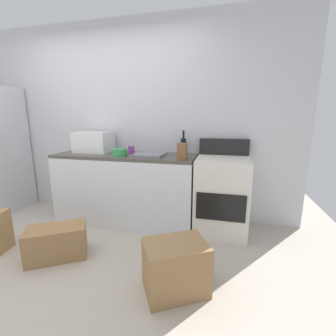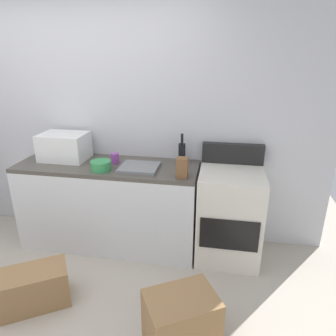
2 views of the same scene
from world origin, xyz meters
The scene contains 12 objects.
ground_plane centered at (0.00, 0.00, 0.00)m, with size 6.00×6.00×0.00m, color #B2A899.
wall_back centered at (0.00, 1.55, 1.30)m, with size 5.00×0.10×2.60m, color silver.
kitchen_counter centered at (0.30, 1.20, 0.45)m, with size 1.80×0.60×0.90m.
stove_oven centered at (1.52, 1.21, 0.47)m, with size 0.60×0.61×1.10m.
microwave centered at (-0.18, 1.28, 1.04)m, with size 0.46×0.34×0.27m, color white.
sink_basin centered at (0.65, 1.14, 0.92)m, with size 0.36×0.32×0.03m, color slate.
wine_bottle centered at (1.02, 1.37, 1.01)m, with size 0.07×0.07×0.30m.
coffee_mug centered at (0.37, 1.25, 0.95)m, with size 0.08×0.08×0.10m, color purple.
knife_block centered at (1.08, 1.00, 0.99)m, with size 0.10×0.10×0.18m, color brown.
mixing_bowl centered at (0.30, 1.04, 0.95)m, with size 0.19×0.19×0.09m, color #338C4C.
cardboard_box_large centered at (-0.02, 0.24, 0.16)m, with size 0.54×0.29×0.32m, color olive.
cardboard_box_small centered at (1.21, 0.09, 0.21)m, with size 0.48×0.34×0.41m, color olive.
Camera 1 is at (1.53, -1.47, 1.35)m, focal length 24.52 mm.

